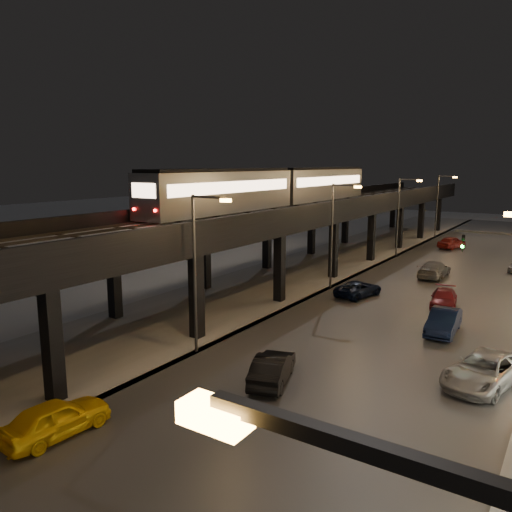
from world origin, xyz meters
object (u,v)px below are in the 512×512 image
Objects in this scene: car_taxi at (56,419)px; car_onc_silver at (443,322)px; car_mid_silver at (358,289)px; car_mid_dark at (434,270)px; car_onc_white at (444,299)px; car_far_white at (452,243)px; car_onc_dark at (484,372)px; subway_train at (279,186)px; car_near_white at (272,369)px.

car_onc_silver reaches higher than car_taxi.
car_mid_dark is (3.38, 10.38, 0.13)m from car_mid_silver.
car_mid_dark is 1.14× the size of car_onc_silver.
car_onc_white is at bearing -161.98° from car_mid_silver.
car_far_white is 0.83× the size of car_onc_dark.
subway_train is 14.55m from car_mid_silver.
car_taxi reaches higher than car_near_white.
car_onc_dark is at bearing 109.39° from car_mid_dark.
car_mid_dark is at bearing 114.80° from car_far_white.
car_taxi is at bearing 98.10° from car_mid_silver.
car_taxi is 0.82× the size of car_mid_dark.
car_onc_white is at bearing -15.92° from subway_train.
car_onc_white is (5.42, -27.92, -0.13)m from car_far_white.
car_taxi reaches higher than car_onc_white.
car_onc_silver is at bearing -87.22° from car_onc_white.
car_onc_white reaches higher than car_mid_silver.
car_near_white is 0.97× the size of car_mid_silver.
car_mid_silver is at bearing 72.02° from car_mid_dark.
car_near_white is at bearing -112.01° from car_onc_white.
car_onc_silver is 0.85× the size of car_onc_dark.
car_near_white is at bearing 110.71° from car_mid_silver.
car_onc_dark reaches higher than car_taxi.
subway_train reaches higher than car_onc_dark.
car_near_white is 18.68m from car_onc_white.
car_onc_dark is (8.76, 5.28, 0.03)m from car_near_white.
car_near_white is 13.20m from car_onc_silver.
subway_train is 7.92× the size of car_onc_silver.
car_far_white is (1.08, 28.56, 0.14)m from car_mid_silver.
car_onc_white is at bearing 118.57° from car_far_white.
car_taxi is at bearing -74.43° from subway_train.
car_onc_silver is (18.82, -11.15, -7.66)m from subway_train.
car_onc_dark is at bearing -167.38° from car_near_white.
car_onc_dark reaches higher than car_near_white.
car_onc_white is (3.92, 18.26, -0.08)m from car_near_white.
car_taxi is at bearing 81.81° from car_mid_dark.
car_mid_silver is 28.58m from car_far_white.
car_mid_silver is at bearing -100.14° from car_near_white.
car_far_white is at bearing -79.80° from car_mid_silver.
subway_train is 8.28× the size of car_onc_white.
car_onc_white is (-4.83, 12.98, -0.11)m from car_onc_dark.
car_onc_white is (-1.39, 6.18, -0.12)m from car_onc_silver.
car_far_white reaches higher than car_onc_silver.
car_far_white is (12.01, 22.94, -7.66)m from subway_train.
car_taxi is 19.44m from car_onc_dark.
car_mid_silver is at bearing 175.77° from car_onc_white.
car_onc_silver is at bearing -110.45° from car_taxi.
car_near_white is at bearing -112.42° from car_taxi.
car_far_white is 28.44m from car_onc_white.
car_taxi is 37.26m from car_mid_dark.
car_mid_dark reaches higher than car_near_white.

